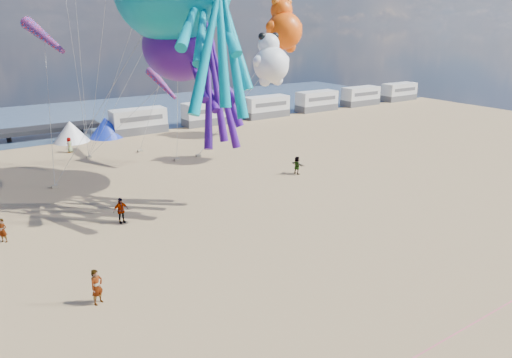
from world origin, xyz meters
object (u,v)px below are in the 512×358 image
motorhome_5 (399,92)px  sandbag_d (140,151)px  tent_blue (106,127)px  kite_octopus_purple (178,47)px  sandbag_e (89,157)px  motorhome_1 (208,113)px  beachgoer_5 (3,231)px  motorhome_2 (266,107)px  standing_person (97,287)px  windsock_left (44,37)px  kite_teddy_orange (284,31)px  windsock_mid (172,40)px  sandbag_a (55,186)px  beachgoer_1 (233,126)px  beachgoer_3 (121,211)px  beachgoer_0 (70,145)px  motorhome_3 (317,101)px  windsock_right (162,84)px  kite_panda (271,65)px  beachgoer_4 (297,165)px  motorhome_4 (361,96)px  sandbag_c (198,156)px  sandbag_b (177,160)px  tent_white (71,131)px  motorhome_0 (139,121)px

motorhome_5 → sandbag_d: size_ratio=13.20×
tent_blue → kite_octopus_purple: (0.76, -20.33, 9.83)m
tent_blue → sandbag_e: bearing=-117.0°
motorhome_1 → motorhome_5: size_ratio=1.00×
beachgoer_5 → sandbag_e: (9.13, 16.31, -0.65)m
motorhome_5 → motorhome_2: bearing=180.0°
sandbag_e → motorhome_1: bearing=24.7°
standing_person → windsock_left: size_ratio=0.29×
kite_octopus_purple → kite_teddy_orange: size_ratio=1.67×
kite_teddy_orange → windsock_mid: 14.17m
beachgoer_5 → kite_octopus_purple: 17.84m
motorhome_2 → sandbag_d: (-22.00, -8.60, -1.39)m
sandbag_a → kite_teddy_orange: bearing=10.1°
beachgoer_1 → sandbag_d: (-12.46, -1.83, -0.83)m
motorhome_2 → kite_teddy_orange: size_ratio=0.94×
beachgoer_3 → beachgoer_1: bearing=34.8°
standing_person → sandbag_e: bearing=50.1°
beachgoer_0 → windsock_left: size_ratio=0.25×
motorhome_3 → windsock_right: bearing=-155.1°
motorhome_1 → kite_panda: bearing=-98.8°
beachgoer_4 → kite_octopus_purple: bearing=63.7°
tent_blue → standing_person: size_ratio=2.22×
motorhome_1 → motorhome_4: (28.50, 0.00, 0.00)m
windsock_right → sandbag_c: bearing=1.0°
standing_person → windsock_left: windsock_left is taller
motorhome_4 → sandbag_b: (-39.10, -13.77, -1.39)m
sandbag_c → motorhome_1: bearing=59.0°
motorhome_3 → beachgoer_4: motorhome_3 is taller
motorhome_2 → sandbag_c: (-17.67, -13.58, -1.39)m
motorhome_2 → kite_octopus_purple: bearing=-137.6°
windsock_right → beachgoer_1: bearing=22.3°
motorhome_1 → tent_white: bearing=180.0°
windsock_left → beachgoer_0: bearing=58.6°
windsock_left → motorhome_4: bearing=-1.2°
motorhome_4 → kite_octopus_purple: bearing=-153.8°
sandbag_b → sandbag_d: size_ratio=1.00×
motorhome_4 → beachgoer_4: bearing=-143.5°
beachgoer_0 → beachgoer_3: 20.89m
motorhome_1 → kite_panda: 20.58m
motorhome_0 → sandbag_c: motorhome_0 is taller
sandbag_e → kite_octopus_purple: (4.88, -12.23, 10.92)m
beachgoer_0 → kite_octopus_purple: size_ratio=0.14×
tent_white → kite_panda: (14.57, -18.85, 8.02)m
motorhome_1 → windsock_mid: 18.24m
sandbag_d → kite_teddy_orange: kite_teddy_orange is taller
sandbag_b → sandbag_c: same height
tent_white → sandbag_c: size_ratio=8.00×
windsock_mid → motorhome_5: bearing=30.7°
motorhome_0 → motorhome_3: 28.50m
tent_blue → standing_person: tent_blue is taller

